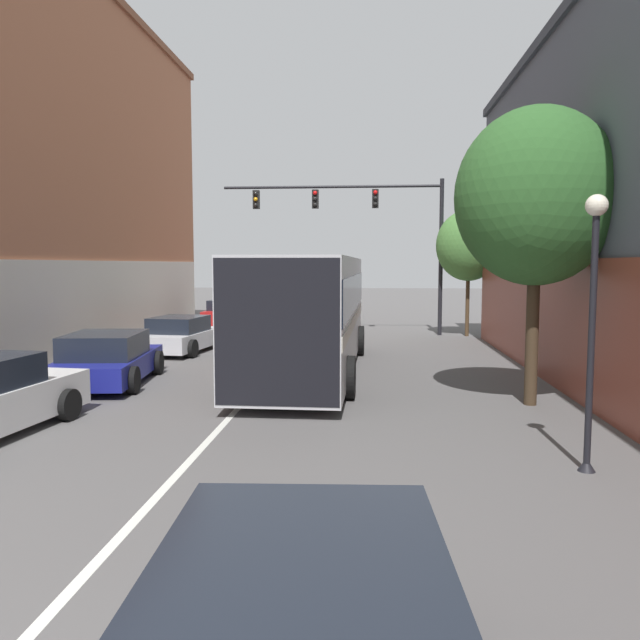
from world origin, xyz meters
The scene contains 9 objects.
lane_center_line centered at (0.00, 15.36, 0.00)m, with size 0.14×42.72×0.01m.
bus centered at (1.09, 16.92, 1.84)m, with size 3.04×11.24×3.26m.
parked_car_left_mid centered at (-3.79, 20.53, 0.60)m, with size 2.33×4.01×1.27m.
parked_car_left_far centered at (-3.87, 28.78, 0.67)m, with size 2.22×4.05×1.39m.
parked_car_left_distant centered at (-3.93, 14.73, 0.64)m, with size 2.55×4.49×1.33m.
traffic_signal_gantry centered at (2.65, 26.71, 5.05)m, with size 9.55×0.36×6.72m.
street_lamp centered at (6.04, 8.72, 2.39)m, with size 0.32×0.32×4.08m.
street_tree_near centered at (6.33, 13.18, 4.50)m, with size 3.46×3.11×6.42m.
street_tree_far centered at (6.96, 26.39, 3.87)m, with size 2.75×2.47×5.39m.
Camera 1 is at (2.81, -0.63, 3.08)m, focal length 35.00 mm.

